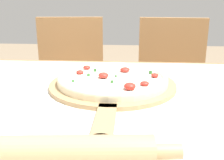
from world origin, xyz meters
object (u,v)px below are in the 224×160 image
at_px(rolling_pin, 50,153).
at_px(chair_left, 71,85).
at_px(pizza, 113,79).
at_px(pizza_peel, 112,86).
at_px(chair_right, 171,87).

xyz_separation_m(rolling_pin, chair_left, (-0.22, 1.14, -0.27)).
bearing_deg(pizza, pizza_peel, -90.86).
bearing_deg(pizza_peel, pizza, 89.14).
relative_size(chair_left, chair_right, 1.00).
height_order(pizza, chair_right, chair_right).
relative_size(pizza_peel, pizza, 1.69).
xyz_separation_m(pizza, chair_left, (-0.29, 0.72, -0.26)).
xyz_separation_m(pizza_peel, rolling_pin, (-0.07, -0.40, 0.02)).
distance_m(pizza_peel, pizza, 0.03).
distance_m(pizza, chair_left, 0.82).
bearing_deg(pizza_peel, chair_left, 111.82).
height_order(pizza_peel, chair_right, chair_right).
bearing_deg(rolling_pin, pizza_peel, 79.74).
distance_m(pizza, chair_right, 0.81).
height_order(pizza_peel, rolling_pin, rolling_pin).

